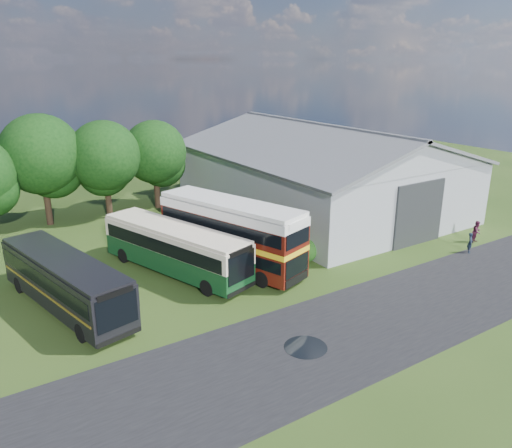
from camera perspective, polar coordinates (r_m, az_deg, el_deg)
ground at (r=28.80m, az=4.29°, el=-10.36°), size 120.00×120.00×0.00m
asphalt_road at (r=28.65m, az=12.88°, el=-10.98°), size 60.00×8.00×0.02m
puddle at (r=25.97m, az=5.68°, el=-13.87°), size 2.20×2.20×0.01m
storage_shed at (r=48.13m, az=7.20°, el=6.62°), size 18.80×24.80×8.15m
tree_mid at (r=46.03m, az=-23.36°, el=7.31°), size 6.80×6.80×9.60m
tree_right_a at (r=46.24m, az=-16.94°, el=7.42°), size 6.26×6.26×8.83m
tree_right_b at (r=48.61m, az=-11.51°, el=8.05°), size 5.98×5.98×8.45m
shrub_front at (r=36.20m, az=5.64°, el=-4.19°), size 1.70×1.70×1.70m
shrub_mid at (r=37.66m, az=3.75°, el=-3.22°), size 1.60×1.60×1.60m
shrub_back at (r=39.17m, az=2.00°, el=-2.32°), size 1.80×1.80×1.80m
bus_green_single at (r=33.93m, az=-9.21°, el=-2.76°), size 6.18×12.08×3.26m
bus_maroon_double at (r=34.20m, az=-2.90°, el=-1.22°), size 6.13×11.40×4.76m
bus_dark_single at (r=30.78m, az=-20.98°, el=-6.15°), size 5.05×11.79×3.17m
visitor_a at (r=40.47m, az=23.28°, el=-2.00°), size 0.68×0.64×1.56m
visitor_b at (r=42.95m, az=23.92°, el=-0.83°), size 0.93×0.77×1.74m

